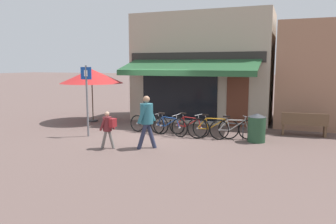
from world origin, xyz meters
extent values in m
plane|color=brown|center=(0.00, 0.00, 0.00)|extent=(160.00, 160.00, 0.00)
cube|color=tan|center=(0.99, 4.41, 2.47)|extent=(6.34, 3.00, 4.93)
cube|color=black|center=(0.29, 2.90, 1.25)|extent=(3.49, 0.04, 2.20)
cube|color=#5B2D1E|center=(2.89, 2.90, 1.05)|extent=(0.90, 0.04, 2.10)
cube|color=#282623|center=(0.99, 2.89, 2.92)|extent=(6.02, 0.06, 0.44)
cube|color=#23512D|center=(0.99, 2.04, 2.60)|extent=(5.71, 1.75, 0.50)
cube|color=#23512D|center=(0.99, 1.18, 2.27)|extent=(5.71, 0.03, 0.20)
cylinder|color=#47494F|center=(1.55, 0.56, 0.55)|extent=(3.97, 0.04, 0.04)
cylinder|color=#47494F|center=(-0.38, 0.56, 0.28)|extent=(0.04, 0.04, 0.55)
cylinder|color=#47494F|center=(3.48, 0.56, 0.28)|extent=(0.04, 0.04, 0.55)
torus|color=black|center=(0.45, 0.34, 0.33)|extent=(0.66, 0.17, 0.66)
cylinder|color=#9E9EA3|center=(0.45, 0.34, 0.33)|extent=(0.08, 0.07, 0.07)
torus|color=black|center=(-0.60, 0.49, 0.33)|extent=(0.66, 0.17, 0.66)
cylinder|color=#9E9EA3|center=(-0.60, 0.49, 0.33)|extent=(0.08, 0.07, 0.07)
cylinder|color=black|center=(0.06, 0.41, 0.47)|extent=(0.59, 0.09, 0.35)
cylinder|color=black|center=(0.02, 0.42, 0.64)|extent=(0.65, 0.12, 0.05)
cylinder|color=black|center=(-0.27, 0.45, 0.48)|extent=(0.12, 0.07, 0.35)
cylinder|color=black|center=(-0.41, 0.46, 0.32)|extent=(0.37, 0.08, 0.05)
cylinder|color=black|center=(-0.45, 0.48, 0.49)|extent=(0.32, 0.06, 0.34)
cylinder|color=black|center=(0.40, 0.36, 0.48)|extent=(0.15, 0.07, 0.32)
cylinder|color=#9E9EA3|center=(-0.32, 0.47, 0.70)|extent=(0.06, 0.04, 0.11)
cube|color=black|center=(-0.33, 0.48, 0.77)|extent=(0.25, 0.13, 0.06)
cylinder|color=#9E9EA3|center=(0.34, 0.38, 0.70)|extent=(0.03, 0.04, 0.14)
cylinder|color=#9E9EA3|center=(0.34, 0.39, 0.77)|extent=(0.09, 0.52, 0.05)
torus|color=black|center=(1.28, 0.12, 0.35)|extent=(0.70, 0.27, 0.70)
cylinder|color=#9E9EA3|center=(1.28, 0.12, 0.35)|extent=(0.08, 0.08, 0.07)
torus|color=black|center=(0.28, 0.38, 0.35)|extent=(0.70, 0.27, 0.70)
cylinder|color=#9E9EA3|center=(0.28, 0.38, 0.35)|extent=(0.08, 0.08, 0.07)
cylinder|color=#1E4793|center=(0.90, 0.21, 0.50)|extent=(0.56, 0.20, 0.37)
cylinder|color=#1E4793|center=(0.85, 0.21, 0.68)|extent=(0.62, 0.20, 0.05)
cylinder|color=#1E4793|center=(0.59, 0.29, 0.51)|extent=(0.11, 0.04, 0.37)
cylinder|color=#1E4793|center=(0.45, 0.34, 0.34)|extent=(0.36, 0.13, 0.05)
cylinder|color=#1E4793|center=(0.41, 0.34, 0.52)|extent=(0.30, 0.14, 0.36)
cylinder|color=#1E4793|center=(1.22, 0.12, 0.51)|extent=(0.15, 0.05, 0.34)
cylinder|color=#9E9EA3|center=(0.53, 0.29, 0.74)|extent=(0.05, 0.03, 0.11)
cube|color=black|center=(0.52, 0.29, 0.81)|extent=(0.26, 0.16, 0.06)
cylinder|color=#9E9EA3|center=(1.16, 0.12, 0.74)|extent=(0.03, 0.04, 0.14)
cylinder|color=#9E9EA3|center=(1.16, 0.12, 0.81)|extent=(0.16, 0.51, 0.06)
torus|color=black|center=(2.04, 0.29, 0.35)|extent=(0.70, 0.23, 0.71)
cylinder|color=#9E9EA3|center=(2.04, 0.29, 0.35)|extent=(0.08, 0.08, 0.07)
torus|color=black|center=(1.02, 0.55, 0.35)|extent=(0.70, 0.23, 0.71)
cylinder|color=#9E9EA3|center=(1.02, 0.55, 0.35)|extent=(0.08, 0.08, 0.07)
cylinder|color=#B21E1E|center=(1.65, 0.39, 0.51)|extent=(0.57, 0.17, 0.38)
cylinder|color=#B21E1E|center=(1.62, 0.40, 0.69)|extent=(0.63, 0.19, 0.05)
cylinder|color=#B21E1E|center=(1.34, 0.47, 0.52)|extent=(0.12, 0.07, 0.37)
cylinder|color=#B21E1E|center=(1.20, 0.50, 0.35)|extent=(0.36, 0.12, 0.05)
cylinder|color=#B21E1E|center=(1.16, 0.51, 0.53)|extent=(0.31, 0.11, 0.37)
cylinder|color=#B21E1E|center=(1.98, 0.30, 0.52)|extent=(0.15, 0.08, 0.34)
cylinder|color=#9E9EA3|center=(1.29, 0.49, 0.75)|extent=(0.06, 0.04, 0.11)
cube|color=black|center=(1.28, 0.49, 0.82)|extent=(0.26, 0.16, 0.05)
cylinder|color=#9E9EA3|center=(1.93, 0.32, 0.76)|extent=(0.03, 0.03, 0.14)
cylinder|color=#9E9EA3|center=(1.93, 0.32, 0.83)|extent=(0.15, 0.51, 0.03)
torus|color=black|center=(3.00, 0.46, 0.37)|extent=(0.74, 0.31, 0.74)
cylinder|color=#9E9EA3|center=(3.00, 0.46, 0.37)|extent=(0.09, 0.08, 0.08)
torus|color=black|center=(1.93, 0.17, 0.37)|extent=(0.74, 0.31, 0.74)
cylinder|color=#9E9EA3|center=(1.93, 0.17, 0.37)|extent=(0.09, 0.08, 0.08)
cylinder|color=orange|center=(2.59, 0.37, 0.53)|extent=(0.59, 0.23, 0.39)
cylinder|color=orange|center=(2.54, 0.38, 0.72)|extent=(0.67, 0.21, 0.05)
cylinder|color=orange|center=(2.26, 0.28, 0.54)|extent=(0.13, 0.06, 0.39)
cylinder|color=orange|center=(2.12, 0.22, 0.36)|extent=(0.38, 0.13, 0.05)
cylinder|color=orange|center=(2.07, 0.23, 0.55)|extent=(0.32, 0.16, 0.38)
cylinder|color=orange|center=(2.93, 0.46, 0.54)|extent=(0.16, 0.04, 0.36)
cylinder|color=#9E9EA3|center=(2.20, 0.29, 0.78)|extent=(0.06, 0.03, 0.11)
cube|color=black|center=(2.18, 0.30, 0.85)|extent=(0.26, 0.16, 0.06)
cylinder|color=#9E9EA3|center=(2.87, 0.47, 0.78)|extent=(0.04, 0.05, 0.14)
cylinder|color=#9E9EA3|center=(2.87, 0.48, 0.85)|extent=(0.16, 0.51, 0.08)
torus|color=black|center=(3.65, 0.63, 0.35)|extent=(0.69, 0.36, 0.70)
cylinder|color=#9E9EA3|center=(3.65, 0.63, 0.35)|extent=(0.09, 0.09, 0.07)
torus|color=black|center=(2.71, 0.25, 0.35)|extent=(0.69, 0.36, 0.70)
cylinder|color=#9E9EA3|center=(2.71, 0.25, 0.35)|extent=(0.09, 0.09, 0.07)
cylinder|color=#BCB7B2|center=(3.29, 0.50, 0.51)|extent=(0.53, 0.27, 0.37)
cylinder|color=#BCB7B2|center=(3.25, 0.50, 0.69)|extent=(0.59, 0.26, 0.05)
cylinder|color=#BCB7B2|center=(3.00, 0.38, 0.51)|extent=(0.12, 0.04, 0.37)
cylinder|color=#BCB7B2|center=(2.87, 0.32, 0.34)|extent=(0.34, 0.16, 0.05)
cylinder|color=#BCB7B2|center=(2.83, 0.32, 0.52)|extent=(0.29, 0.17, 0.37)
cylinder|color=#BCB7B2|center=(3.59, 0.62, 0.51)|extent=(0.15, 0.06, 0.34)
cylinder|color=#9E9EA3|center=(2.94, 0.38, 0.75)|extent=(0.06, 0.03, 0.11)
cube|color=black|center=(2.92, 0.38, 0.82)|extent=(0.26, 0.19, 0.06)
cylinder|color=#9E9EA3|center=(3.53, 0.62, 0.75)|extent=(0.04, 0.04, 0.14)
cylinder|color=#9E9EA3|center=(3.53, 0.62, 0.82)|extent=(0.22, 0.49, 0.07)
cylinder|color=#282D47|center=(0.75, -1.91, 0.40)|extent=(0.37, 0.19, 0.83)
cylinder|color=#282D47|center=(0.94, -1.65, 0.40)|extent=(0.37, 0.19, 0.83)
cylinder|color=#286675|center=(0.84, -1.78, 1.11)|extent=(0.47, 0.47, 0.63)
sphere|color=#A87A5B|center=(0.84, -1.78, 1.56)|extent=(0.21, 0.21, 0.21)
cylinder|color=#286675|center=(0.89, -1.53, 1.11)|extent=(0.31, 0.23, 0.56)
cylinder|color=#286675|center=(0.80, -2.02, 1.11)|extent=(0.31, 0.23, 0.56)
cylinder|color=slate|center=(-0.39, -2.28, 0.28)|extent=(0.26, 0.11, 0.59)
cylinder|color=slate|center=(-0.22, -2.14, 0.28)|extent=(0.26, 0.11, 0.59)
cylinder|color=maroon|center=(-0.31, -2.21, 0.78)|extent=(0.31, 0.31, 0.44)
sphere|color=tan|center=(-0.31, -2.21, 1.10)|extent=(0.15, 0.15, 0.15)
cylinder|color=maroon|center=(-0.23, -2.06, 0.78)|extent=(0.22, 0.12, 0.40)
cylinder|color=maroon|center=(-0.39, -2.37, 0.78)|extent=(0.22, 0.12, 0.40)
cube|color=maroon|center=(-0.10, -2.23, 0.83)|extent=(0.16, 0.25, 0.27)
cylinder|color=#23472D|center=(3.96, 0.37, 0.43)|extent=(0.59, 0.59, 0.86)
cone|color=#33353A|center=(3.96, 0.37, 0.92)|extent=(0.61, 0.61, 0.12)
cylinder|color=slate|center=(-1.91, -0.93, 1.29)|extent=(0.07, 0.07, 2.59)
cube|color=#14429E|center=(-1.91, -0.94, 2.31)|extent=(0.44, 0.02, 0.44)
cube|color=white|center=(-1.91, -0.96, 2.31)|extent=(0.14, 0.01, 0.22)
cylinder|color=#4C3D2D|center=(-3.57, 1.87, 1.18)|extent=(0.05, 0.05, 2.37)
cone|color=red|center=(-3.57, 1.87, 2.10)|extent=(2.86, 2.86, 0.64)
cylinder|color=#262628|center=(-3.57, 1.87, 0.03)|extent=(0.44, 0.44, 0.06)
cube|color=brown|center=(5.49, 1.99, 0.45)|extent=(1.62, 0.52, 0.06)
cube|color=brown|center=(5.50, 1.80, 0.67)|extent=(1.60, 0.13, 0.40)
cube|color=brown|center=(4.77, 1.96, 0.23)|extent=(0.10, 0.36, 0.45)
cube|color=brown|center=(6.21, 2.03, 0.23)|extent=(0.10, 0.36, 0.45)
camera|label=1|loc=(5.04, -10.91, 2.61)|focal=35.00mm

